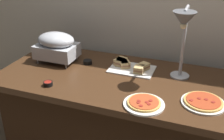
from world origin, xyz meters
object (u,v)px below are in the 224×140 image
at_px(sauce_cup_near, 48,84).
at_px(sandwich_platter, 129,66).
at_px(pizza_plate_front, 203,102).
at_px(heat_lamp, 184,27).
at_px(chafing_dish, 56,45).
at_px(pizza_plate_center, 144,103).
at_px(sauce_cup_far, 88,62).

bearing_deg(sauce_cup_near, sandwich_platter, 45.68).
xyz_separation_m(pizza_plate_front, sandwich_platter, (-0.58, 0.33, 0.01)).
relative_size(heat_lamp, sandwich_platter, 1.55).
xyz_separation_m(chafing_dish, pizza_plate_center, (0.84, -0.40, -0.13)).
bearing_deg(pizza_plate_center, sauce_cup_near, 179.33).
bearing_deg(sauce_cup_far, sauce_cup_near, -103.36).
xyz_separation_m(sandwich_platter, sauce_cup_far, (-0.35, -0.03, -0.01)).
relative_size(sandwich_platter, sauce_cup_far, 4.84).
relative_size(sandwich_platter, sauce_cup_near, 5.34).
distance_m(sandwich_platter, sauce_cup_near, 0.64).
bearing_deg(heat_lamp, sauce_cup_near, -158.36).
xyz_separation_m(heat_lamp, sandwich_platter, (-0.39, 0.13, -0.39)).
bearing_deg(sauce_cup_near, pizza_plate_center, -0.67).
relative_size(chafing_dish, pizza_plate_center, 1.27).
bearing_deg(sandwich_platter, sauce_cup_far, -175.52).
height_order(sandwich_platter, sauce_cup_far, sandwich_platter).
height_order(pizza_plate_front, pizza_plate_center, same).
distance_m(sauce_cup_near, sauce_cup_far, 0.44).
height_order(pizza_plate_front, sauce_cup_far, same).
height_order(chafing_dish, sauce_cup_far, chafing_dish).
bearing_deg(heat_lamp, pizza_plate_front, -46.59).
bearing_deg(pizza_plate_front, sandwich_platter, 150.81).
bearing_deg(pizza_plate_front, chafing_dish, 167.68).
distance_m(pizza_plate_front, sauce_cup_near, 1.04).
bearing_deg(chafing_dish, sauce_cup_near, -68.71).
bearing_deg(pizza_plate_center, sauce_cup_far, 143.09).
bearing_deg(heat_lamp, sauce_cup_far, 172.43).
height_order(chafing_dish, pizza_plate_center, chafing_dish).
bearing_deg(pizza_plate_front, sauce_cup_near, -172.60).
distance_m(heat_lamp, pizza_plate_front, 0.49).
height_order(heat_lamp, sandwich_platter, heat_lamp).
distance_m(chafing_dish, sauce_cup_near, 0.44).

